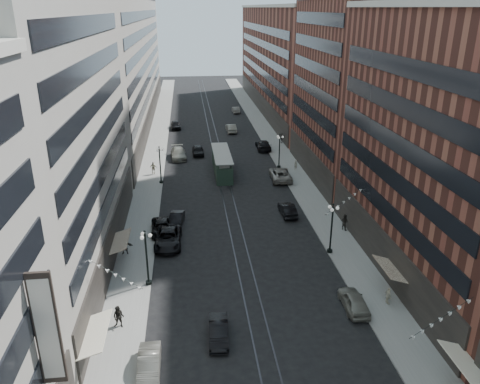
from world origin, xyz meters
name	(u,v)px	position (x,y,z in m)	size (l,w,h in m)	color
ground	(222,170)	(0.00, 60.00, 0.00)	(220.00, 220.00, 0.00)	black
sidewalk_west	(155,154)	(-11.00, 70.00, 0.07)	(4.00, 180.00, 0.15)	gray
sidewalk_east	(278,150)	(11.00, 70.00, 0.07)	(4.00, 180.00, 0.15)	gray
rail_west	(213,152)	(-0.70, 70.00, 0.01)	(0.12, 180.00, 0.02)	#2D2D33
rail_east	(221,152)	(0.70, 70.00, 0.01)	(0.12, 180.00, 0.02)	#2D2D33
building_west_mid	(54,127)	(-17.00, 33.00, 14.00)	(8.00, 36.00, 28.00)	gray
building_west_far	(129,62)	(-17.00, 96.00, 13.00)	(8.00, 90.00, 26.00)	gray
building_east_mid	(437,152)	(17.00, 28.00, 12.00)	(8.00, 30.00, 24.00)	brown
building_east_tower	(345,31)	(17.00, 56.00, 21.00)	(8.00, 26.00, 42.00)	brown
building_east_far	(277,61)	(17.00, 105.00, 12.00)	(8.00, 72.00, 24.00)	brown
lamppost_sw_far	(147,256)	(-9.20, 28.00, 3.10)	(1.03, 1.14, 5.52)	black
lamppost_sw_mid	(160,164)	(-9.20, 55.00, 3.10)	(1.03, 1.14, 5.52)	black
lamppost_se_far	(332,227)	(9.20, 32.00, 3.10)	(1.03, 1.14, 5.52)	black
lamppost_se_mid	(279,150)	(9.20, 60.00, 3.10)	(1.03, 1.14, 5.52)	black
streetcar	(222,164)	(0.00, 58.86, 1.49)	(2.59, 11.70, 3.24)	#223528
car_1	(149,365)	(-8.40, 16.67, 0.72)	(1.52, 4.35, 1.43)	#636258
car_2	(168,238)	(-7.61, 35.78, 0.84)	(2.77, 6.02, 1.67)	black
car_4	(354,301)	(8.40, 22.38, 0.77)	(1.81, 4.51, 1.54)	gray
car_5	(218,332)	(-3.31, 19.74, 0.69)	(1.47, 4.22, 1.39)	black
pedestrian_2	(119,317)	(-11.10, 21.96, 1.09)	(0.92, 0.50, 1.89)	black
pedestrian_4	(388,296)	(11.48, 22.54, 0.93)	(0.92, 0.42, 1.57)	beige
car_7	(162,228)	(-8.40, 38.71, 0.72)	(2.37, 5.15, 1.43)	black
car_8	(178,153)	(-6.80, 67.19, 0.86)	(2.42, 5.96, 1.73)	gray
car_9	(176,125)	(-7.55, 88.21, 0.83)	(1.97, 4.89, 1.67)	black
car_10	(287,210)	(6.80, 42.05, 0.74)	(1.57, 4.50, 1.48)	black
car_11	(280,174)	(8.40, 54.74, 0.87)	(2.89, 6.28, 1.74)	gray
car_12	(263,145)	(8.40, 70.87, 0.85)	(2.38, 5.84, 1.70)	black
car_13	(198,151)	(-3.43, 68.80, 0.79)	(1.87, 4.66, 1.59)	black
car_14	(231,128)	(3.84, 84.11, 0.83)	(1.77, 5.07, 1.67)	gray
pedestrian_5	(124,246)	(-12.03, 34.10, 1.08)	(1.72, 0.49, 1.85)	black
pedestrian_6	(154,168)	(-10.49, 59.04, 1.12)	(1.14, 0.52, 1.95)	beige
pedestrian_7	(344,222)	(12.39, 37.04, 1.10)	(0.92, 0.51, 1.90)	black
pedestrian_8	(296,165)	(11.60, 58.71, 0.95)	(0.58, 0.38, 1.60)	#A69D89
pedestrian_9	(282,138)	(12.50, 74.18, 1.08)	(1.20, 0.49, 1.85)	black
car_extra_0	(176,219)	(-6.80, 40.76, 0.70)	(1.49, 4.26, 1.40)	black
car_extra_1	(236,110)	(6.80, 102.98, 0.74)	(1.56, 4.48, 1.48)	slate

